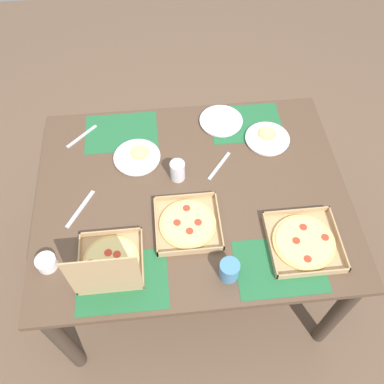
{
  "coord_description": "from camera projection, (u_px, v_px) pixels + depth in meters",
  "views": [
    {
      "loc": [
        0.11,
        1.07,
        2.33
      ],
      "look_at": [
        0.0,
        0.0,
        0.77
      ],
      "focal_mm": 39.16,
      "sensor_mm": 36.0,
      "label": 1
    }
  ],
  "objects": [
    {
      "name": "knife_by_far_left",
      "position": [
        80.0,
        209.0,
        1.84
      ],
      "size": [
        0.12,
        0.19,
        0.0
      ],
      "primitive_type": "cube",
      "rotation": [
        0.0,
        0.0,
        1.03
      ],
      "color": "#B7B7BC",
      "rests_on": "dining_table"
    },
    {
      "name": "cup_spare",
      "position": [
        178.0,
        171.0,
        1.9
      ],
      "size": [
        0.07,
        0.07,
        0.1
      ],
      "primitive_type": "cylinder",
      "color": "silver",
      "rests_on": "dining_table"
    },
    {
      "name": "dining_table",
      "position": [
        192.0,
        205.0,
        1.98
      ],
      "size": [
        1.41,
        1.1,
        0.77
      ],
      "color": "#3F3328",
      "rests_on": "ground_plane"
    },
    {
      "name": "pizza_box_center",
      "position": [
        110.0,
        264.0,
        1.64
      ],
      "size": [
        0.26,
        0.27,
        0.3
      ],
      "color": "tan",
      "rests_on": "dining_table"
    },
    {
      "name": "placemat_far_left",
      "position": [
        280.0,
        266.0,
        1.69
      ],
      "size": [
        0.36,
        0.26,
        0.0
      ],
      "primitive_type": "cube",
      "color": "#236638",
      "rests_on": "dining_table"
    },
    {
      "name": "placemat_far_right",
      "position": [
        122.0,
        281.0,
        1.65
      ],
      "size": [
        0.36,
        0.26,
        0.0
      ],
      "primitive_type": "cube",
      "color": "#236638",
      "rests_on": "dining_table"
    },
    {
      "name": "ground_plane",
      "position": [
        192.0,
        264.0,
        2.53
      ],
      "size": [
        6.0,
        6.0,
        0.0
      ],
      "primitive_type": "plane",
      "color": "brown"
    },
    {
      "name": "fork_by_far_right",
      "position": [
        219.0,
        166.0,
        1.98
      ],
      "size": [
        0.13,
        0.16,
        0.0
      ],
      "primitive_type": "cube",
      "rotation": [
        0.0,
        0.0,
        0.9
      ],
      "color": "#B7B7BC",
      "rests_on": "dining_table"
    },
    {
      "name": "fork_by_near_right",
      "position": [
        82.0,
        136.0,
        2.08
      ],
      "size": [
        0.15,
        0.14,
        0.0
      ],
      "primitive_type": "cube",
      "rotation": [
        0.0,
        0.0,
        0.76
      ],
      "color": "#B7B7BC",
      "rests_on": "dining_table"
    },
    {
      "name": "plate_near_right",
      "position": [
        221.0,
        121.0,
        2.13
      ],
      "size": [
        0.22,
        0.22,
        0.02
      ],
      "color": "white",
      "rests_on": "dining_table"
    },
    {
      "name": "pizza_box_edge_far",
      "position": [
        304.0,
        242.0,
        1.74
      ],
      "size": [
        0.3,
        0.3,
        0.04
      ],
      "color": "tan",
      "rests_on": "dining_table"
    },
    {
      "name": "pizza_box_corner_right",
      "position": [
        188.0,
        224.0,
        1.79
      ],
      "size": [
        0.28,
        0.28,
        0.04
      ],
      "color": "tan",
      "rests_on": "dining_table"
    },
    {
      "name": "cup_clear_left",
      "position": [
        229.0,
        270.0,
        1.63
      ],
      "size": [
        0.08,
        0.08,
        0.09
      ],
      "primitive_type": "cylinder",
      "color": "teal",
      "rests_on": "dining_table"
    },
    {
      "name": "plate_middle",
      "position": [
        267.0,
        138.0,
        2.07
      ],
      "size": [
        0.22,
        0.22,
        0.03
      ],
      "color": "white",
      "rests_on": "dining_table"
    },
    {
      "name": "condiment_bowl",
      "position": [
        47.0,
        263.0,
        1.67
      ],
      "size": [
        0.08,
        0.08,
        0.05
      ],
      "primitive_type": "cylinder",
      "color": "white",
      "rests_on": "dining_table"
    },
    {
      "name": "placemat_near_right",
      "position": [
        121.0,
        132.0,
        2.1
      ],
      "size": [
        0.36,
        0.26,
        0.0
      ],
      "primitive_type": "cube",
      "color": "#236638",
      "rests_on": "dining_table"
    },
    {
      "name": "plate_far_right",
      "position": [
        137.0,
        157.0,
        2.0
      ],
      "size": [
        0.22,
        0.22,
        0.03
      ],
      "color": "white",
      "rests_on": "dining_table"
    },
    {
      "name": "placemat_near_left",
      "position": [
        246.0,
        123.0,
        2.14
      ],
      "size": [
        0.36,
        0.26,
        0.0
      ],
      "primitive_type": "cube",
      "color": "#236638",
      "rests_on": "dining_table"
    }
  ]
}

